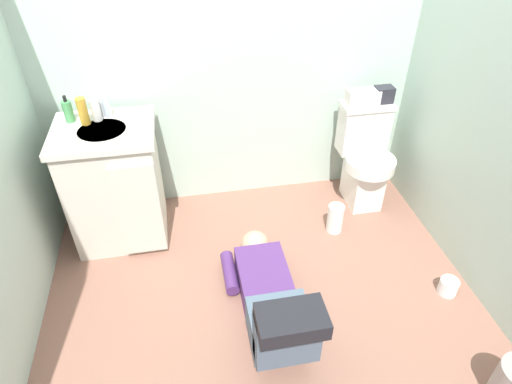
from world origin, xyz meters
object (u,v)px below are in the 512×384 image
at_px(tissue_box, 363,97).
at_px(soap_dispenser, 68,111).
at_px(vanity_cabinet, 116,184).
at_px(faucet, 102,110).
at_px(bottle_white, 96,110).
at_px(toilet, 364,157).
at_px(toilet_paper_roll, 448,286).
at_px(bottle_amber, 83,111).
at_px(person_plumber, 271,300).
at_px(paper_towel_roll, 335,218).
at_px(bottle_clear, 107,106).
at_px(toiletry_bag, 384,94).

relative_size(tissue_box, soap_dispenser, 1.33).
distance_m(vanity_cabinet, faucet, 0.47).
distance_m(tissue_box, bottle_white, 1.72).
xyz_separation_m(faucet, bottle_white, (-0.03, -0.03, 0.02)).
bearing_deg(bottle_white, toilet, -1.38).
bearing_deg(toilet_paper_roll, bottle_amber, 153.96).
relative_size(vanity_cabinet, soap_dispenser, 4.94).
bearing_deg(soap_dispenser, person_plumber, -45.13).
distance_m(toilet, vanity_cabinet, 1.73).
bearing_deg(tissue_box, vanity_cabinet, -174.48).
relative_size(tissue_box, paper_towel_roll, 1.04).
bearing_deg(bottle_white, toilet_paper_roll, -27.64).
bearing_deg(vanity_cabinet, toilet_paper_roll, -25.32).
xyz_separation_m(bottle_amber, toilet_paper_roll, (2.02, -0.98, -0.85)).
xyz_separation_m(toilet, bottle_clear, (-1.70, 0.07, 0.52)).
bearing_deg(toilet_paper_roll, soap_dispenser, 153.92).
xyz_separation_m(soap_dispenser, bottle_clear, (0.22, 0.02, 0.00)).
xyz_separation_m(toilet, toilet_paper_roll, (0.19, -0.98, -0.32)).
bearing_deg(vanity_cabinet, bottle_white, 106.72).
xyz_separation_m(bottle_white, bottle_clear, (0.06, 0.03, 0.00)).
relative_size(bottle_amber, bottle_clear, 1.20).
height_order(toilet, bottle_clear, bottle_clear).
xyz_separation_m(tissue_box, bottle_white, (-1.72, -0.05, 0.09)).
distance_m(person_plumber, soap_dispenser, 1.62).
distance_m(vanity_cabinet, toiletry_bag, 1.88).
relative_size(bottle_clear, paper_towel_roll, 0.65).
bearing_deg(toilet_paper_roll, toilet, 100.79).
bearing_deg(faucet, bottle_clear, 1.13).
distance_m(toiletry_bag, bottle_amber, 1.94).
height_order(toilet, toilet_paper_roll, toilet).
bearing_deg(bottle_white, vanity_cabinet, -73.28).
relative_size(soap_dispenser, paper_towel_roll, 0.78).
height_order(tissue_box, bottle_amber, bottle_amber).
bearing_deg(bottle_amber, bottle_clear, 27.94).
bearing_deg(bottle_white, paper_towel_roll, -13.90).
bearing_deg(toiletry_bag, tissue_box, 180.00).
distance_m(toilet, toiletry_bag, 0.46).
height_order(soap_dispenser, paper_towel_roll, soap_dispenser).
distance_m(person_plumber, tissue_box, 1.50).
bearing_deg(vanity_cabinet, toilet, 2.39).
distance_m(tissue_box, toilet_paper_roll, 1.33).
bearing_deg(paper_towel_roll, faucet, 164.64).
relative_size(tissue_box, bottle_amber, 1.34).
bearing_deg(faucet, tissue_box, 0.57).
distance_m(toilet, soap_dispenser, 1.99).
bearing_deg(bottle_white, toiletry_bag, 1.47).
height_order(person_plumber, bottle_white, bottle_white).
distance_m(bottle_amber, bottle_clear, 0.15).
bearing_deg(bottle_clear, vanity_cabinet, -100.79).
xyz_separation_m(toilet, faucet, (-1.73, 0.07, 0.50)).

